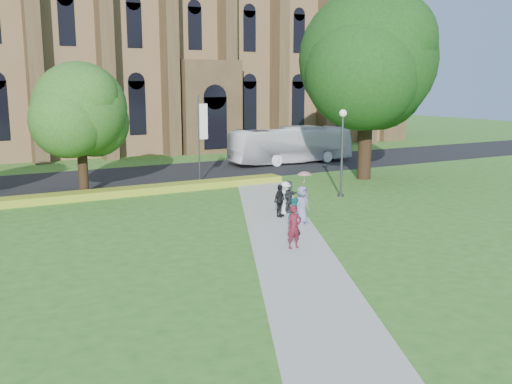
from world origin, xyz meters
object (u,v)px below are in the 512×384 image
streetlamp (342,142)px  pedestrian_0 (294,227)px  tour_coach (291,145)px  large_tree (368,60)px

streetlamp → pedestrian_0: bearing=-136.7°
pedestrian_0 → tour_coach: bearing=58.6°
large_tree → pedestrian_0: bearing=-138.2°
tour_coach → pedestrian_0: bearing=147.3°
large_tree → streetlamp: bearing=-140.7°
streetlamp → large_tree: bearing=39.3°
pedestrian_0 → large_tree: bearing=42.6°
streetlamp → pedestrian_0: size_ratio=2.92×
streetlamp → pedestrian_0: 12.01m
streetlamp → tour_coach: (5.35, 14.01, -1.71)m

